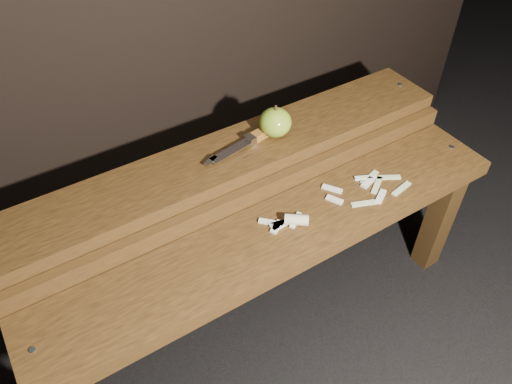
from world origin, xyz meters
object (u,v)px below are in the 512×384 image
apple (275,122)px  bench_rear_tier (234,178)px  knife (259,135)px  bench_front_tier (283,251)px

apple → bench_rear_tier: bearing=-178.0°
apple → knife: apple is taller
bench_rear_tier → apple: bearing=2.0°
bench_front_tier → bench_rear_tier: bearing=90.0°
bench_rear_tier → apple: 0.18m
bench_front_tier → bench_rear_tier: 0.23m
knife → bench_front_tier: bearing=-108.9°
bench_front_tier → bench_rear_tier: (0.00, 0.23, 0.06)m
bench_rear_tier → knife: 0.13m
apple → knife: size_ratio=0.34×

